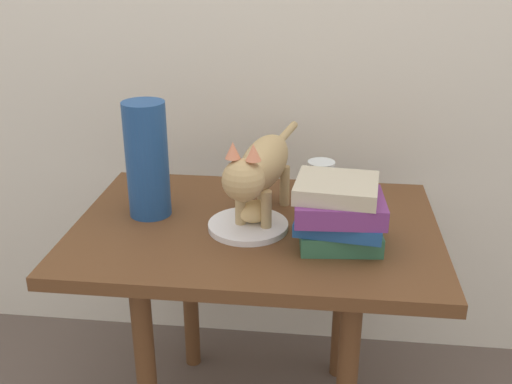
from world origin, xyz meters
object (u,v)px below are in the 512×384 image
(cat, at_px, (261,167))
(green_vase, at_px, (147,160))
(side_table, at_px, (256,255))
(bread_roll, at_px, (254,211))
(plate, at_px, (248,226))
(book_stack, at_px, (339,213))
(candle_jar, at_px, (321,179))

(cat, height_order, green_vase, green_vase)
(side_table, bearing_deg, bread_roll, -104.64)
(plate, distance_m, green_vase, 0.28)
(cat, bearing_deg, book_stack, -29.54)
(plate, bearing_deg, bread_roll, 44.90)
(cat, relative_size, book_stack, 2.38)
(green_vase, height_order, candle_jar, green_vase)
(side_table, relative_size, book_stack, 4.17)
(bread_roll, distance_m, book_stack, 0.20)
(plate, height_order, bread_roll, bread_roll)
(side_table, bearing_deg, book_stack, -23.43)
(side_table, relative_size, plate, 4.58)
(plate, xyz_separation_m, cat, (0.02, 0.05, 0.13))
(side_table, height_order, cat, cat)
(plate, relative_size, candle_jar, 2.13)
(bread_roll, bearing_deg, side_table, 75.36)
(cat, relative_size, candle_jar, 5.57)
(bread_roll, xyz_separation_m, green_vase, (-0.25, 0.04, 0.10))
(cat, relative_size, green_vase, 1.74)
(bread_roll, xyz_separation_m, cat, (0.01, 0.03, 0.09))
(bread_roll, relative_size, book_stack, 0.40)
(bread_roll, relative_size, candle_jar, 0.94)
(cat, height_order, candle_jar, cat)
(side_table, xyz_separation_m, cat, (0.01, 0.02, 0.21))
(side_table, xyz_separation_m, book_stack, (0.18, -0.08, 0.16))
(side_table, height_order, plate, plate)
(green_vase, bearing_deg, bread_roll, -9.70)
(side_table, bearing_deg, cat, 68.43)
(book_stack, relative_size, candle_jar, 2.35)
(plate, height_order, green_vase, green_vase)
(book_stack, bearing_deg, side_table, 156.57)
(book_stack, bearing_deg, plate, 164.75)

